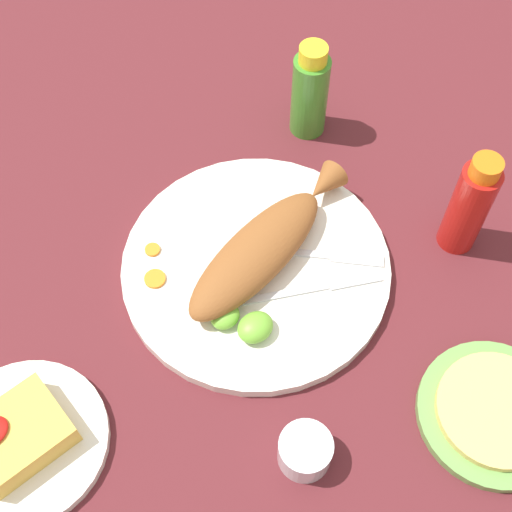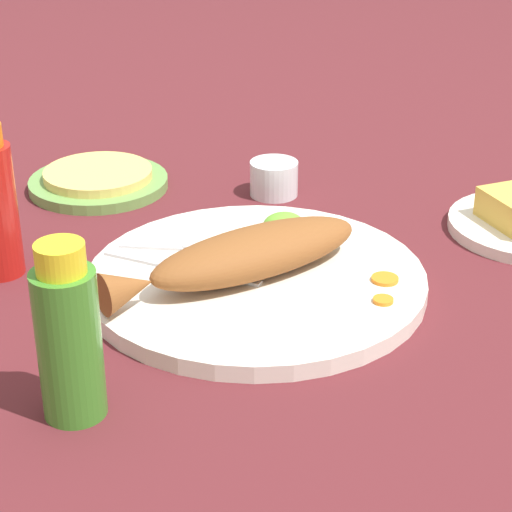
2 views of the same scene
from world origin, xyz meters
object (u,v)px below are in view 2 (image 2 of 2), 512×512
fried_fish (244,255)px  tortilla_plate (99,183)px  fork_near (171,264)px  main_plate (256,280)px  salt_cup (274,180)px  hot_sauce_bottle_green (69,337)px  fork_far (191,247)px

fried_fish → tortilla_plate: bearing=92.0°
fork_near → tortilla_plate: (-0.01, 0.29, -0.01)m
fork_near → main_plate: bearing=-165.3°
fork_near → tortilla_plate: 0.29m
main_plate → salt_cup: 0.26m
hot_sauce_bottle_green → tortilla_plate: size_ratio=0.86×
fried_fish → fork_far: 0.09m
fork_far → salt_cup: salt_cup is taller
salt_cup → fork_far: bearing=-137.8°
fork_far → main_plate: bearing=146.3°
fried_fish → main_plate: bearing=0.0°
fried_fish → fork_near: bearing=130.5°
salt_cup → fried_fish: bearing=-119.6°
fork_near → tortilla_plate: fork_near is taller
fried_fish → fork_near: 0.09m
main_plate → fork_far: fork_far is taller
fork_near → hot_sauce_bottle_green: 0.25m
hot_sauce_bottle_green → main_plate: bearing=33.3°
fork_near → fork_far: 0.05m
fork_far → tortilla_plate: size_ratio=0.92×
fork_far → tortilla_plate: bearing=-52.4°
main_plate → hot_sauce_bottle_green: hot_sauce_bottle_green is taller
salt_cup → hot_sauce_bottle_green: bearing=-132.2°
fried_fish → hot_sauce_bottle_green: (-0.21, -0.15, 0.03)m
fried_fish → salt_cup: (0.13, 0.23, -0.02)m
salt_cup → tortilla_plate: 0.23m
main_plate → hot_sauce_bottle_green: size_ratio=2.27×
tortilla_plate → main_plate: bearing=-75.1°
fried_fish → tortilla_plate: fried_fish is taller
fork_far → tortilla_plate: fork_far is taller
main_plate → salt_cup: salt_cup is taller
fork_near → fork_far: (0.03, 0.03, 0.00)m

